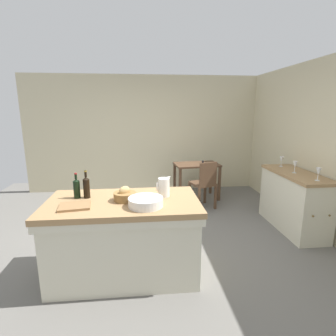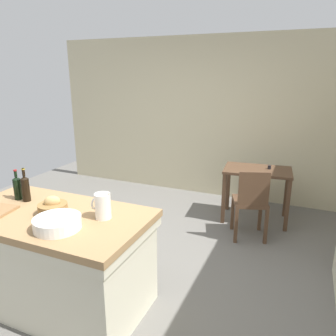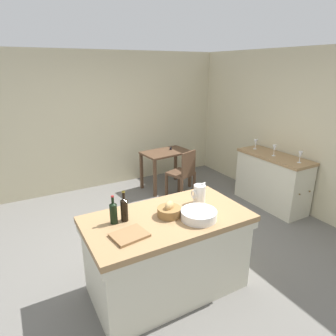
{
  "view_description": "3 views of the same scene",
  "coord_description": "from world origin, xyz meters",
  "px_view_note": "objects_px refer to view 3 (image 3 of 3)",
  "views": [
    {
      "loc": [
        -0.09,
        -3.4,
        1.85
      ],
      "look_at": [
        0.29,
        0.28,
        1.01
      ],
      "focal_mm": 27.75,
      "sensor_mm": 36.0,
      "label": 1
    },
    {
      "loc": [
        1.59,
        -2.61,
        2.02
      ],
      "look_at": [
        0.32,
        0.36,
        1.07
      ],
      "focal_mm": 34.63,
      "sensor_mm": 36.0,
      "label": 2
    },
    {
      "loc": [
        -1.58,
        -2.98,
        2.31
      ],
      "look_at": [
        0.15,
        0.11,
        1.08
      ],
      "focal_mm": 31.34,
      "sensor_mm": 36.0,
      "label": 3
    }
  ],
  "objects_px": {
    "pitcher": "(199,194)",
    "wash_bowl": "(199,215)",
    "wine_glass_middle": "(256,143)",
    "side_cabinet": "(272,180)",
    "island_table": "(167,251)",
    "cutting_board": "(129,235)",
    "wine_bottle_dark": "(124,209)",
    "wooden_chair": "(183,173)",
    "wine_glass_left": "(274,148)",
    "bread_basket": "(169,211)",
    "wine_bottle_amber": "(113,212)",
    "writing_desk": "(166,158)",
    "wine_glass_far_left": "(300,155)"
  },
  "relations": [
    {
      "from": "wine_bottle_dark",
      "to": "wine_glass_left",
      "type": "distance_m",
      "value": 3.03
    },
    {
      "from": "cutting_board",
      "to": "wine_bottle_dark",
      "type": "distance_m",
      "value": 0.32
    },
    {
      "from": "wash_bowl",
      "to": "bread_basket",
      "type": "xyz_separation_m",
      "value": [
        -0.22,
        0.2,
        0.01
      ]
    },
    {
      "from": "wooden_chair",
      "to": "wine_bottle_amber",
      "type": "distance_m",
      "value": 2.62
    },
    {
      "from": "writing_desk",
      "to": "bread_basket",
      "type": "xyz_separation_m",
      "value": [
        -1.33,
        -2.49,
        0.31
      ]
    },
    {
      "from": "bread_basket",
      "to": "wine_bottle_amber",
      "type": "bearing_deg",
      "value": 165.81
    },
    {
      "from": "island_table",
      "to": "wine_glass_far_left",
      "type": "height_order",
      "value": "wine_glass_far_left"
    },
    {
      "from": "pitcher",
      "to": "wash_bowl",
      "type": "xyz_separation_m",
      "value": [
        -0.21,
        -0.3,
        -0.06
      ]
    },
    {
      "from": "pitcher",
      "to": "wine_glass_left",
      "type": "relative_size",
      "value": 1.38
    },
    {
      "from": "island_table",
      "to": "writing_desk",
      "type": "height_order",
      "value": "island_table"
    },
    {
      "from": "pitcher",
      "to": "wine_bottle_amber",
      "type": "distance_m",
      "value": 0.97
    },
    {
      "from": "island_table",
      "to": "wooden_chair",
      "type": "xyz_separation_m",
      "value": [
        1.37,
        1.89,
        0.03
      ]
    },
    {
      "from": "bread_basket",
      "to": "wash_bowl",
      "type": "bearing_deg",
      "value": -41.67
    },
    {
      "from": "island_table",
      "to": "wine_bottle_dark",
      "type": "bearing_deg",
      "value": 161.91
    },
    {
      "from": "cutting_board",
      "to": "wine_bottle_dark",
      "type": "xyz_separation_m",
      "value": [
        0.07,
        0.29,
        0.11
      ]
    },
    {
      "from": "island_table",
      "to": "wine_bottle_dark",
      "type": "relative_size",
      "value": 5.28
    },
    {
      "from": "wine_glass_middle",
      "to": "side_cabinet",
      "type": "bearing_deg",
      "value": -89.84
    },
    {
      "from": "island_table",
      "to": "cutting_board",
      "type": "bearing_deg",
      "value": -161.87
    },
    {
      "from": "side_cabinet",
      "to": "wine_glass_left",
      "type": "distance_m",
      "value": 0.58
    },
    {
      "from": "wash_bowl",
      "to": "wine_bottle_dark",
      "type": "bearing_deg",
      "value": 153.18
    },
    {
      "from": "island_table",
      "to": "wooden_chair",
      "type": "bearing_deg",
      "value": 54.02
    },
    {
      "from": "cutting_board",
      "to": "wine_bottle_dark",
      "type": "bearing_deg",
      "value": 76.82
    },
    {
      "from": "island_table",
      "to": "wine_glass_left",
      "type": "distance_m",
      "value": 2.74
    },
    {
      "from": "wash_bowl",
      "to": "wine_glass_left",
      "type": "height_order",
      "value": "wine_glass_left"
    },
    {
      "from": "wash_bowl",
      "to": "wine_glass_left",
      "type": "relative_size",
      "value": 1.94
    },
    {
      "from": "wash_bowl",
      "to": "wine_glass_far_left",
      "type": "xyz_separation_m",
      "value": [
        2.34,
        0.66,
        0.1
      ]
    },
    {
      "from": "wash_bowl",
      "to": "cutting_board",
      "type": "height_order",
      "value": "wash_bowl"
    },
    {
      "from": "wine_bottle_amber",
      "to": "writing_desk",
      "type": "bearing_deg",
      "value": 51.63
    },
    {
      "from": "wooden_chair",
      "to": "side_cabinet",
      "type": "bearing_deg",
      "value": -39.13
    },
    {
      "from": "island_table",
      "to": "wine_glass_left",
      "type": "bearing_deg",
      "value": 19.88
    },
    {
      "from": "writing_desk",
      "to": "wine_bottle_amber",
      "type": "relative_size",
      "value": 3.32
    },
    {
      "from": "wine_bottle_dark",
      "to": "wine_bottle_amber",
      "type": "height_order",
      "value": "wine_bottle_dark"
    },
    {
      "from": "island_table",
      "to": "pitcher",
      "type": "relative_size",
      "value": 6.55
    },
    {
      "from": "side_cabinet",
      "to": "wine_glass_far_left",
      "type": "bearing_deg",
      "value": -87.89
    },
    {
      "from": "wine_bottle_amber",
      "to": "bread_basket",
      "type": "bearing_deg",
      "value": -14.19
    },
    {
      "from": "side_cabinet",
      "to": "wooden_chair",
      "type": "height_order",
      "value": "wooden_chair"
    },
    {
      "from": "island_table",
      "to": "wash_bowl",
      "type": "xyz_separation_m",
      "value": [
        0.25,
        -0.2,
        0.45
      ]
    },
    {
      "from": "pitcher",
      "to": "wine_glass_middle",
      "type": "bearing_deg",
      "value": 31.21
    },
    {
      "from": "side_cabinet",
      "to": "pitcher",
      "type": "xyz_separation_m",
      "value": [
        -2.11,
        -0.82,
        0.54
      ]
    },
    {
      "from": "cutting_board",
      "to": "wine_bottle_dark",
      "type": "relative_size",
      "value": 0.97
    },
    {
      "from": "wooden_chair",
      "to": "pitcher",
      "type": "bearing_deg",
      "value": -117.11
    },
    {
      "from": "pitcher",
      "to": "wine_bottle_amber",
      "type": "height_order",
      "value": "wine_bottle_amber"
    },
    {
      "from": "side_cabinet",
      "to": "bread_basket",
      "type": "xyz_separation_m",
      "value": [
        -2.54,
        -0.92,
        0.48
      ]
    },
    {
      "from": "cutting_board",
      "to": "side_cabinet",
      "type": "bearing_deg",
      "value": 19.48
    },
    {
      "from": "writing_desk",
      "to": "wine_glass_left",
      "type": "bearing_deg",
      "value": -53.42
    },
    {
      "from": "wooden_chair",
      "to": "wine_bottle_dark",
      "type": "xyz_separation_m",
      "value": [
        -1.78,
        -1.76,
        0.51
      ]
    },
    {
      "from": "writing_desk",
      "to": "bread_basket",
      "type": "relative_size",
      "value": 3.97
    },
    {
      "from": "side_cabinet",
      "to": "wine_bottle_dark",
      "type": "xyz_separation_m",
      "value": [
        -2.97,
        -0.79,
        0.55
      ]
    },
    {
      "from": "cutting_board",
      "to": "wine_bottle_amber",
      "type": "xyz_separation_m",
      "value": [
        -0.04,
        0.29,
        0.1
      ]
    },
    {
      "from": "cutting_board",
      "to": "wine_glass_left",
      "type": "bearing_deg",
      "value": 19.61
    }
  ]
}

